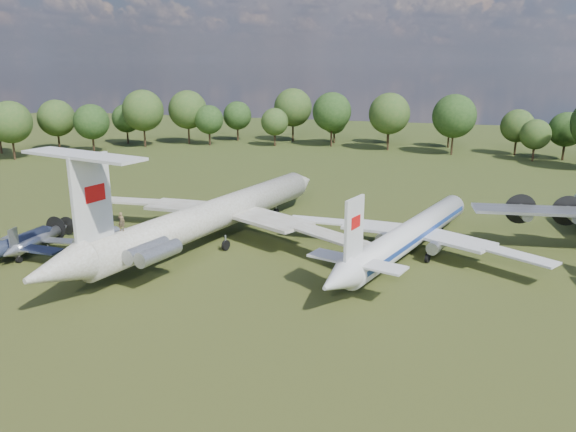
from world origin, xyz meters
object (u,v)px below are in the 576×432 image
(il62_airliner, at_px, (215,221))
(small_prop_northwest, at_px, (39,242))
(tu104_jet, at_px, (410,239))
(person_on_il62, at_px, (121,222))
(small_prop_west, at_px, (9,250))

(il62_airliner, bearing_deg, small_prop_northwest, -140.41)
(tu104_jet, relative_size, person_on_il62, 21.53)
(tu104_jet, height_order, small_prop_northwest, tu104_jet)
(tu104_jet, xyz_separation_m, person_on_il62, (-27.26, -16.12, 4.24))
(small_prop_northwest, bearing_deg, il62_airliner, 19.92)
(small_prop_northwest, bearing_deg, person_on_il62, -25.89)
(small_prop_northwest, height_order, person_on_il62, person_on_il62)
(person_on_il62, bearing_deg, tu104_jet, -155.71)
(person_on_il62, bearing_deg, il62_airliner, -109.76)
(tu104_jet, xyz_separation_m, small_prop_northwest, (-42.48, -10.68, -1.11))
(tu104_jet, distance_m, small_prop_west, 45.63)
(il62_airliner, distance_m, person_on_il62, 15.47)
(il62_airliner, bearing_deg, person_on_il62, -90.00)
(tu104_jet, bearing_deg, il62_airliner, -159.78)
(il62_airliner, height_order, person_on_il62, person_on_il62)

